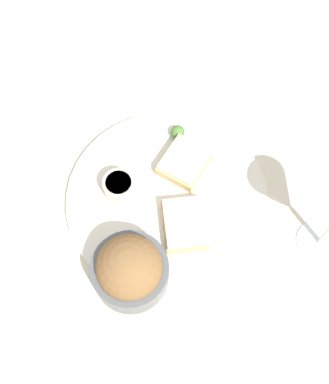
{
  "coord_description": "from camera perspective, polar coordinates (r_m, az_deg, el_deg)",
  "views": [
    {
      "loc": [
        -0.32,
        -0.0,
        0.73
      ],
      "look_at": [
        0.0,
        0.0,
        0.03
      ],
      "focal_mm": 45.0,
      "sensor_mm": 36.0,
      "label": 1
    }
  ],
  "objects": [
    {
      "name": "garnish",
      "position": [
        0.83,
        1.26,
        7.12
      ],
      "size": [
        0.02,
        0.02,
        0.02
      ],
      "color": "#477533",
      "rests_on": "dinner_plate"
    },
    {
      "name": "salad_bowl",
      "position": [
        0.7,
        -4.5,
        -9.15
      ],
      "size": [
        0.11,
        0.11,
        0.1
      ],
      "color": "#4C5156",
      "rests_on": "dinner_plate"
    },
    {
      "name": "ground_plane",
      "position": [
        0.8,
        0.0,
        -1.01
      ],
      "size": [
        4.0,
        4.0,
        0.0
      ],
      "primitive_type": "plane",
      "color": "beige"
    },
    {
      "name": "sauce_ramekin",
      "position": [
        0.77,
        -5.74,
        0.67
      ],
      "size": [
        0.05,
        0.05,
        0.04
      ],
      "color": "beige",
      "rests_on": "dinner_plate"
    },
    {
      "name": "dinner_plate",
      "position": [
        0.79,
        0.0,
        -0.81
      ],
      "size": [
        0.33,
        0.33,
        0.01
      ],
      "color": "silver",
      "rests_on": "ground_plane"
    },
    {
      "name": "napkin",
      "position": [
        0.92,
        5.84,
        12.69
      ],
      "size": [
        0.18,
        0.18,
        0.01
      ],
      "color": "beige",
      "rests_on": "ground_plane"
    },
    {
      "name": "cheese_toast_far",
      "position": [
        0.8,
        2.04,
        3.53
      ],
      "size": [
        0.1,
        0.1,
        0.03
      ],
      "color": "tan",
      "rests_on": "dinner_plate"
    },
    {
      "name": "cheese_toast_near",
      "position": [
        0.75,
        2.05,
        -3.84
      ],
      "size": [
        0.09,
        0.08,
        0.03
      ],
      "color": "tan",
      "rests_on": "dinner_plate"
    }
  ]
}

